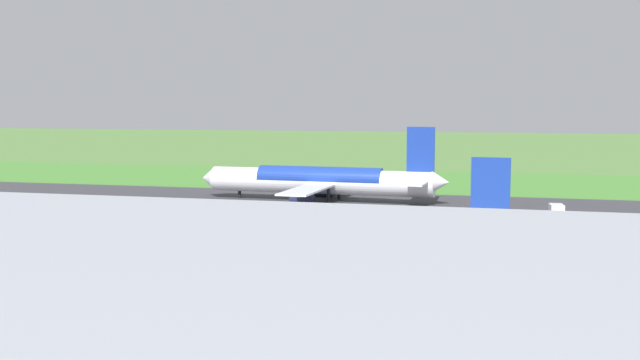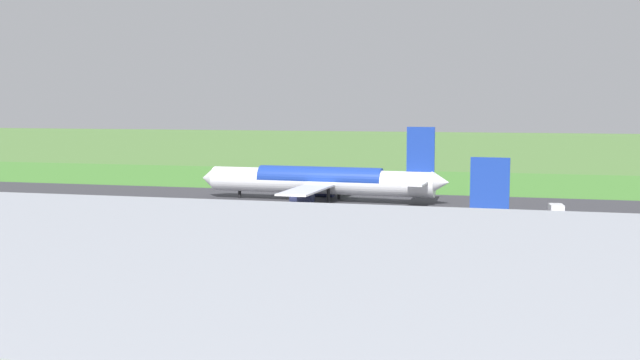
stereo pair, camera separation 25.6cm
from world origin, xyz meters
TOP-DOWN VIEW (x-y plane):
  - ground_plane at (0.00, 0.00)m, footprint 800.00×800.00m
  - runway_asphalt at (0.00, 0.00)m, footprint 600.00×34.77m
  - apron_concrete at (0.00, 58.50)m, footprint 440.00×110.00m
  - grass_verge_foreground at (0.00, -37.06)m, footprint 600.00×80.00m
  - airliner_main at (-8.41, 0.02)m, footprint 54.10×44.21m
  - airliner_parked_mid at (-26.67, 54.54)m, footprint 47.03×38.51m
  - service_truck_baggage at (-54.96, 14.13)m, footprint 2.85×6.00m
  - service_car_followme at (25.62, 38.38)m, footprint 3.44×4.57m
  - no_stopping_sign at (-20.54, -32.34)m, footprint 0.60×0.10m
  - traffic_cone_orange at (-13.69, -35.15)m, footprint 0.40×0.40m

SIDE VIEW (x-z plane):
  - ground_plane at x=0.00m, z-range 0.00..0.00m
  - grass_verge_foreground at x=0.00m, z-range 0.00..0.04m
  - apron_concrete at x=0.00m, z-range 0.00..0.05m
  - runway_asphalt at x=0.00m, z-range 0.00..0.06m
  - traffic_cone_orange at x=-13.69m, z-range 0.00..0.55m
  - service_car_followme at x=25.62m, z-range 0.03..1.65m
  - service_truck_baggage at x=-54.96m, z-range 0.08..2.73m
  - no_stopping_sign at x=-20.54m, z-range 0.26..3.14m
  - airliner_parked_mid at x=-26.67m, z-range -3.11..10.61m
  - airliner_main at x=-8.41m, z-range -3.59..12.29m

